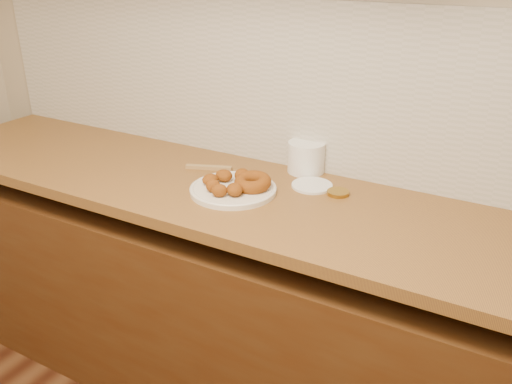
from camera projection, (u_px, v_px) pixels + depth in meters
wall_back at (403, 53)px, 1.71m from camera, size 4.00×0.02×2.70m
base_cabinet at (347, 351)px, 1.86m from camera, size 3.60×0.60×0.77m
butcher_block at (186, 183)px, 1.95m from camera, size 2.30×0.62×0.04m
backsplash at (397, 100)px, 1.77m from camera, size 3.60×0.02×0.60m
donut_plate at (233, 190)px, 1.83m from camera, size 0.29×0.29×0.02m
ring_donut at (253, 182)px, 1.81m from camera, size 0.13×0.14×0.06m
fried_dough_chunks at (226, 182)px, 1.81m from camera, size 0.19×0.20×0.05m
plastic_tub at (306, 157)px, 1.98m from camera, size 0.14×0.14×0.11m
tub_lid at (312, 186)px, 1.87m from camera, size 0.18×0.18×0.01m
brass_jar_lid at (338, 193)px, 1.81m from camera, size 0.07×0.07×0.01m
wooden_utensil at (209, 167)px, 2.02m from camera, size 0.17×0.08×0.01m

